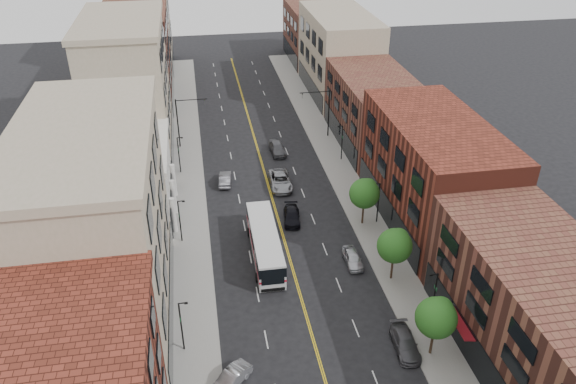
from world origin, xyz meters
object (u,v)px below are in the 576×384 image
car_lane_b (280,181)px  car_lane_c (277,148)px  car_angle_b (231,379)px  car_lane_a (292,216)px  city_bus (265,242)px  car_parked_far (353,258)px  car_lane_behind (225,179)px  car_parked_mid (405,343)px

car_lane_b → car_lane_c: car_lane_c is taller
car_angle_b → car_lane_a: car_lane_a is taller
car_lane_a → car_lane_c: car_lane_c is taller
city_bus → car_angle_b: 17.00m
city_bus → car_lane_c: bearing=78.6°
city_bus → car_lane_a: size_ratio=2.68×
car_parked_far → car_lane_behind: size_ratio=0.95×
car_parked_far → car_lane_c: 26.81m
car_angle_b → car_parked_far: bearing=91.0°
car_lane_a → car_lane_c: size_ratio=0.94×
car_parked_mid → car_lane_behind: bearing=116.2°
car_angle_b → car_lane_behind: (2.01, 32.42, 0.04)m
car_lane_behind → car_lane_a: (6.89, -10.01, -0.03)m
car_parked_mid → car_angle_b: bearing=-171.2°
car_parked_mid → car_lane_behind: size_ratio=1.10×
car_lane_c → car_lane_behind: bearing=-138.9°
car_parked_mid → car_lane_a: bearing=109.5°
city_bus → car_parked_mid: city_bus is taller
car_angle_b → car_parked_mid: 14.85m
car_angle_b → car_parked_mid: size_ratio=0.85×
car_lane_behind → car_lane_b: car_lane_b is taller
car_lane_c → car_lane_b: bearing=-99.0°
car_parked_mid → car_lane_behind: (-12.79, 31.15, 0.02)m
car_lane_a → car_parked_mid: bearing=-66.8°
city_bus → car_parked_mid: size_ratio=2.64×
car_lane_b → car_angle_b: bearing=-104.9°
car_parked_far → car_angle_b: bearing=-134.9°
car_parked_mid → car_lane_a: 21.95m
car_lane_b → car_lane_c: 9.50m
car_parked_far → car_lane_a: size_ratio=0.88×
car_parked_far → car_lane_c: (-3.63, 26.56, 0.15)m
car_parked_far → car_lane_behind: 22.26m
car_angle_b → car_lane_a: bearing=114.8°
car_lane_a → car_lane_b: bearing=97.6°
car_parked_far → car_lane_behind: bearing=122.0°
car_parked_far → car_parked_mid: bearing=-83.9°
car_parked_far → car_lane_a: bearing=118.3°
car_parked_mid → city_bus: bearing=127.3°
city_bus → car_parked_far: 9.18m
car_lane_behind → car_parked_far: bearing=127.3°
car_lane_behind → car_lane_c: 11.02m
car_lane_behind → car_angle_b: bearing=92.3°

